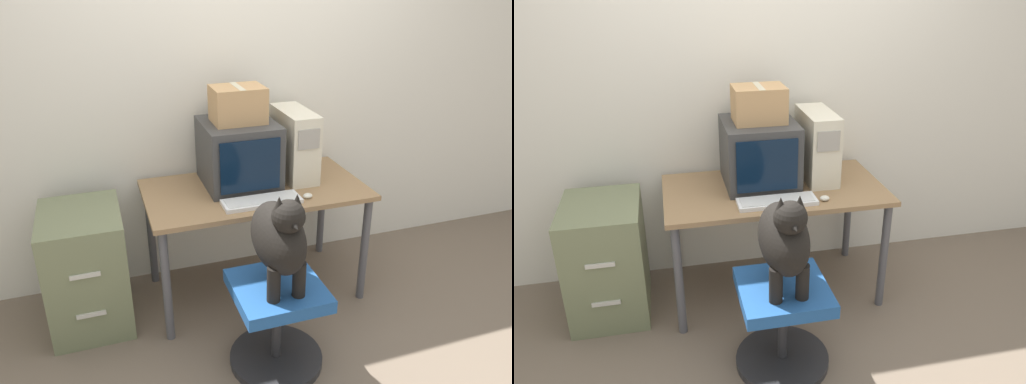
% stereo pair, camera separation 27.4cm
% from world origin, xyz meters
% --- Properties ---
extents(ground_plane, '(12.00, 12.00, 0.00)m').
position_xyz_m(ground_plane, '(0.00, 0.00, 0.00)').
color(ground_plane, '#6B5B4C').
extents(wall_back, '(8.00, 0.05, 2.60)m').
position_xyz_m(wall_back, '(0.00, 0.78, 1.30)').
color(wall_back, silver).
rests_on(wall_back, ground_plane).
extents(desk, '(1.34, 0.72, 0.74)m').
position_xyz_m(desk, '(0.00, 0.36, 0.65)').
color(desk, olive).
rests_on(desk, ground_plane).
extents(crt_monitor, '(0.44, 0.47, 0.39)m').
position_xyz_m(crt_monitor, '(-0.07, 0.46, 0.94)').
color(crt_monitor, '#383838').
rests_on(crt_monitor, desk).
extents(pc_tower, '(0.18, 0.44, 0.43)m').
position_xyz_m(pc_tower, '(0.30, 0.46, 0.96)').
color(pc_tower, beige).
rests_on(pc_tower, desk).
extents(keyboard, '(0.46, 0.15, 0.03)m').
position_xyz_m(keyboard, '(-0.03, 0.14, 0.75)').
color(keyboard, silver).
rests_on(keyboard, desk).
extents(computer_mouse, '(0.06, 0.05, 0.03)m').
position_xyz_m(computer_mouse, '(0.24, 0.12, 0.75)').
color(computer_mouse, beige).
rests_on(computer_mouse, desk).
extents(office_chair, '(0.51, 0.51, 0.50)m').
position_xyz_m(office_chair, '(-0.11, -0.32, 0.28)').
color(office_chair, '#262628').
rests_on(office_chair, ground_plane).
extents(dog, '(0.24, 0.46, 0.55)m').
position_xyz_m(dog, '(-0.11, -0.33, 0.78)').
color(dog, black).
rests_on(dog, office_chair).
extents(filing_cabinet, '(0.45, 0.57, 0.72)m').
position_xyz_m(filing_cabinet, '(-1.03, 0.38, 0.36)').
color(filing_cabinet, '#6B7251').
rests_on(filing_cabinet, ground_plane).
extents(cardboard_box, '(0.30, 0.24, 0.21)m').
position_xyz_m(cardboard_box, '(-0.07, 0.46, 1.24)').
color(cardboard_box, tan).
rests_on(cardboard_box, crt_monitor).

